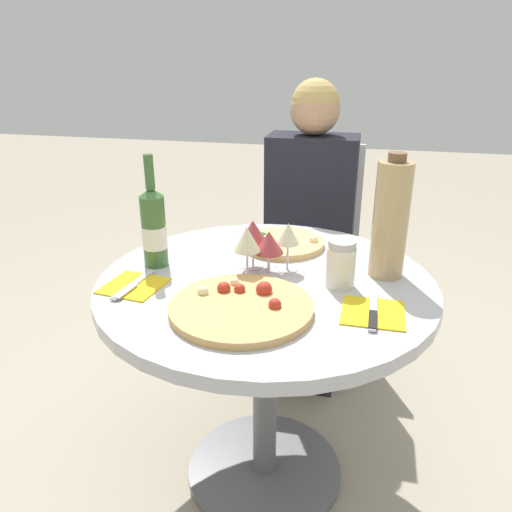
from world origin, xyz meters
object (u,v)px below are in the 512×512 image
object	(u,v)px
dining_table	(266,325)
pizza_large	(242,306)
seated_diner	(307,247)
wine_bottle	(154,227)
tall_carafe	(391,220)
chair_behind_diner	(310,255)

from	to	relation	value
dining_table	pizza_large	distance (m)	0.25
seated_diner	wine_bottle	bearing A→B (deg)	60.56
seated_diner	pizza_large	size ratio (longest dim) A/B	3.41
dining_table	tall_carafe	distance (m)	0.46
dining_table	seated_diner	size ratio (longest dim) A/B	0.78
dining_table	wine_bottle	distance (m)	0.43
seated_diner	tall_carafe	distance (m)	0.72
tall_carafe	pizza_large	bearing A→B (deg)	-139.26
dining_table	tall_carafe	size ratio (longest dim) A/B	2.72
chair_behind_diner	seated_diner	world-z (taller)	seated_diner
dining_table	tall_carafe	world-z (taller)	tall_carafe
chair_behind_diner	tall_carafe	world-z (taller)	tall_carafe
wine_bottle	tall_carafe	bearing A→B (deg)	6.94
pizza_large	tall_carafe	xyz separation A→B (m)	(0.34, 0.30, 0.15)
pizza_large	tall_carafe	bearing A→B (deg)	40.74
chair_behind_diner	tall_carafe	xyz separation A→B (m)	(0.29, -0.71, 0.42)
seated_diner	tall_carafe	size ratio (longest dim) A/B	3.48
seated_diner	tall_carafe	world-z (taller)	seated_diner
chair_behind_diner	tall_carafe	bearing A→B (deg)	112.28
pizza_large	chair_behind_diner	bearing A→B (deg)	87.10
seated_diner	dining_table	bearing A→B (deg)	87.38
seated_diner	wine_bottle	xyz separation A→B (m)	(-0.37, -0.65, 0.28)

